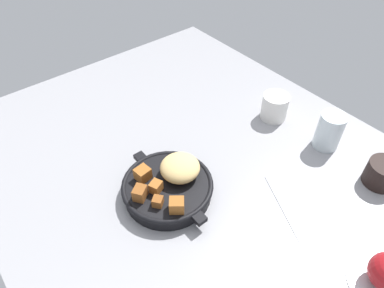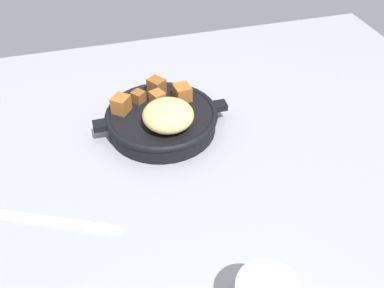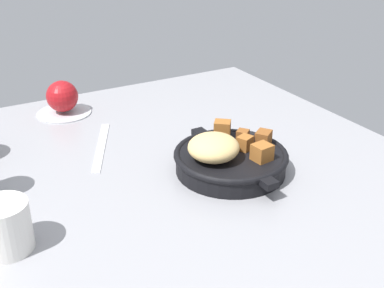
# 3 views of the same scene
# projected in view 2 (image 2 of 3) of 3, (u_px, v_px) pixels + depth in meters

# --- Properties ---
(ground_plane) EXTENTS (1.16, 0.95, 0.02)m
(ground_plane) POSITION_uv_depth(u_px,v_px,m) (203.00, 167.00, 0.75)
(ground_plane) COLOR gray
(cast_iron_skillet) EXTENTS (0.25, 0.21, 0.08)m
(cast_iron_skillet) POSITION_uv_depth(u_px,v_px,m) (162.00, 118.00, 0.79)
(cast_iron_skillet) COLOR black
(cast_iron_skillet) RESTS_ON ground_plane
(butter_knife) EXTENTS (0.21, 0.11, 0.00)m
(butter_knife) POSITION_uv_depth(u_px,v_px,m) (50.00, 221.00, 0.64)
(butter_knife) COLOR silver
(butter_knife) RESTS_ON ground_plane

